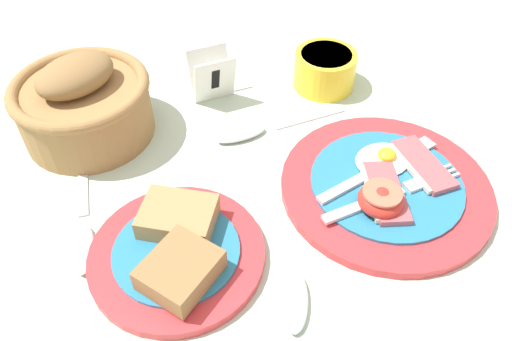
# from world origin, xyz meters

# --- Properties ---
(ground_plane) EXTENTS (3.00, 3.00, 0.00)m
(ground_plane) POSITION_xyz_m (0.00, 0.00, 0.00)
(ground_plane) COLOR #B7CCB7
(breakfast_plate) EXTENTS (0.25, 0.25, 0.04)m
(breakfast_plate) POSITION_xyz_m (0.11, -0.01, 0.01)
(breakfast_plate) COLOR red
(breakfast_plate) RESTS_ON ground_plane
(bread_plate) EXTENTS (0.19, 0.19, 0.04)m
(bread_plate) POSITION_xyz_m (-0.14, 0.02, 0.01)
(bread_plate) COLOR red
(bread_plate) RESTS_ON ground_plane
(sugar_cup) EXTENTS (0.09, 0.09, 0.06)m
(sugar_cup) POSITION_xyz_m (0.17, 0.21, 0.03)
(sugar_cup) COLOR yellow
(sugar_cup) RESTS_ON ground_plane
(bread_basket) EXTENTS (0.18, 0.18, 0.11)m
(bread_basket) POSITION_xyz_m (-0.17, 0.27, 0.05)
(bread_basket) COLOR olive
(bread_basket) RESTS_ON ground_plane
(number_card) EXTENTS (0.06, 0.05, 0.07)m
(number_card) POSITION_xyz_m (0.01, 0.26, 0.04)
(number_card) COLOR white
(number_card) RESTS_ON ground_plane
(teaspoon_by_saucer) EXTENTS (0.12, 0.17, 0.01)m
(teaspoon_by_saucer) POSITION_xyz_m (-0.08, -0.11, 0.01)
(teaspoon_by_saucer) COLOR silver
(teaspoon_by_saucer) RESTS_ON ground_plane
(teaspoon_near_cup) EXTENTS (0.07, 0.19, 0.01)m
(teaspoon_near_cup) POSITION_xyz_m (-0.22, 0.11, 0.01)
(teaspoon_near_cup) COLOR silver
(teaspoon_near_cup) RESTS_ON ground_plane
(teaspoon_stray) EXTENTS (0.19, 0.04, 0.01)m
(teaspoon_stray) POSITION_xyz_m (0.03, 0.16, 0.01)
(teaspoon_stray) COLOR silver
(teaspoon_stray) RESTS_ON ground_plane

